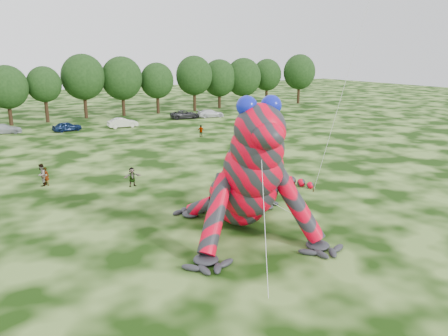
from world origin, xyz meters
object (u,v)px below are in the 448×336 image
at_px(tree_16, 267,82).
at_px(car_4, 67,126).
at_px(tree_10, 84,86).
at_px(spectator_5, 132,177).
at_px(tree_9, 45,94).
at_px(tree_14, 219,84).
at_px(tree_12, 157,88).
at_px(car_3, 4,129).
at_px(spectator_0, 46,176).
at_px(spectator_3, 201,131).
at_px(tree_15, 243,83).
at_px(car_6, 185,115).
at_px(tree_8, 8,96).
at_px(car_5, 123,123).
at_px(tree_11, 122,86).
at_px(car_7, 210,113).
at_px(inflatable_gecko, 235,157).
at_px(spectator_1, 42,175).
at_px(tree_13, 194,84).
at_px(tree_17, 299,79).

xyz_separation_m(tree_16, car_4, (-43.54, -11.99, -4.02)).
relative_size(tree_10, spectator_5, 6.53).
xyz_separation_m(tree_9, tree_14, (32.40, 1.38, 0.36)).
bearing_deg(tree_12, car_3, -163.00).
bearing_deg(spectator_0, tree_14, -94.74).
height_order(tree_12, tree_16, tree_16).
bearing_deg(spectator_3, tree_15, -99.26).
distance_m(tree_10, car_4, 13.29).
bearing_deg(car_6, car_4, 103.05).
height_order(tree_8, tree_9, tree_8).
xyz_separation_m(tree_15, car_5, (-28.91, -11.52, -4.10)).
bearing_deg(tree_11, spectator_5, -107.79).
bearing_deg(tree_12, car_5, -132.31).
bearing_deg(spectator_3, tree_11, -50.90).
distance_m(tree_9, tree_16, 44.43).
xyz_separation_m(tree_14, car_5, (-23.90, -12.47, -3.99)).
bearing_deg(tree_8, tree_9, 3.89).
relative_size(tree_8, spectator_3, 5.73).
bearing_deg(car_5, spectator_3, -150.47).
bearing_deg(spectator_3, car_7, -89.48).
distance_m(inflatable_gecko, car_5, 39.74).
xyz_separation_m(tree_8, car_5, (13.78, -10.73, -3.76)).
distance_m(tree_14, spectator_1, 53.86).
relative_size(tree_10, spectator_3, 6.73).
xyz_separation_m(tree_11, tree_13, (13.35, -1.07, 0.03)).
bearing_deg(car_7, tree_14, -29.70).
distance_m(tree_14, spectator_3, 30.67).
bearing_deg(inflatable_gecko, car_7, 77.89).
bearing_deg(tree_12, tree_14, 4.18).
distance_m(tree_12, spectator_5, 44.47).
distance_m(tree_12, tree_16, 25.49).
bearing_deg(tree_12, tree_9, -178.81).
bearing_deg(tree_14, car_4, -160.23).
distance_m(tree_8, spectator_3, 30.90).
xyz_separation_m(tree_8, tree_13, (31.35, 0.14, 0.59)).
relative_size(tree_14, spectator_5, 5.84).
distance_m(spectator_1, spectator_5, 7.52).
xyz_separation_m(tree_11, spectator_5, (-12.97, -40.41, -4.23)).
bearing_deg(spectator_5, tree_11, 73.04).
distance_m(tree_13, car_4, 27.40).
xyz_separation_m(tree_13, car_3, (-33.02, -7.31, -4.40)).
height_order(tree_8, car_4, tree_8).
xyz_separation_m(tree_12, car_3, (-25.90, -7.92, -3.82)).
bearing_deg(tree_11, tree_12, -4.18).
bearing_deg(tree_15, car_4, -164.14).
bearing_deg(car_5, tree_17, -73.91).
bearing_deg(inflatable_gecko, tree_14, 75.76).
height_order(tree_11, spectator_0, tree_11).
bearing_deg(tree_15, tree_12, -179.90).
height_order(tree_14, spectator_1, tree_14).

